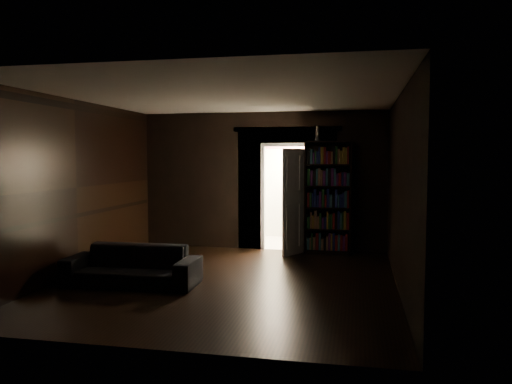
# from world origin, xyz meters

# --- Properties ---
(ground) EXTENTS (5.50, 5.50, 0.00)m
(ground) POSITION_xyz_m (0.00, 0.00, 0.00)
(ground) COLOR black
(ground) RESTS_ON ground
(room_walls) EXTENTS (5.02, 5.61, 2.84)m
(room_walls) POSITION_xyz_m (-0.01, 1.07, 1.68)
(room_walls) COLOR black
(room_walls) RESTS_ON ground
(kitchen_alcove) EXTENTS (2.20, 1.80, 2.60)m
(kitchen_alcove) POSITION_xyz_m (0.50, 3.87, 1.21)
(kitchen_alcove) COLOR beige
(kitchen_alcove) RESTS_ON ground
(sofa) EXTENTS (1.99, 0.90, 0.75)m
(sofa) POSITION_xyz_m (-1.35, -0.46, 0.38)
(sofa) COLOR black
(sofa) RESTS_ON ground
(bookshelf) EXTENTS (0.90, 0.33, 2.20)m
(bookshelf) POSITION_xyz_m (1.35, 2.55, 1.10)
(bookshelf) COLOR black
(bookshelf) RESTS_ON ground
(refrigerator) EXTENTS (0.89, 0.85, 1.65)m
(refrigerator) POSITION_xyz_m (0.75, 4.03, 0.82)
(refrigerator) COLOR white
(refrigerator) RESTS_ON ground
(door) EXTENTS (0.47, 0.76, 2.05)m
(door) POSITION_xyz_m (0.76, 2.36, 1.02)
(door) COLOR white
(door) RESTS_ON ground
(figurine) EXTENTS (0.12, 0.12, 0.30)m
(figurine) POSITION_xyz_m (1.13, 2.63, 2.35)
(figurine) COLOR silver
(figurine) RESTS_ON bookshelf
(bottles) EXTENTS (0.60, 0.26, 0.25)m
(bottles) POSITION_xyz_m (0.66, 3.94, 1.77)
(bottles) COLOR black
(bottles) RESTS_ON refrigerator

